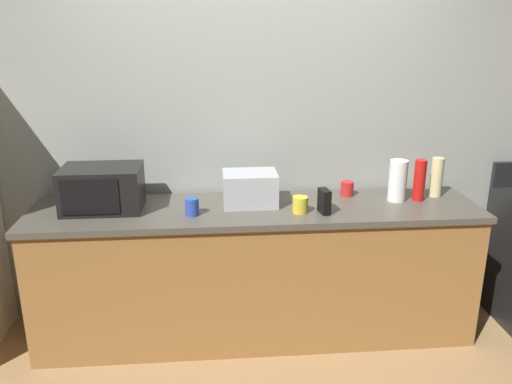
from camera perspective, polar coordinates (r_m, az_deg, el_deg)
ground_plane at (r=3.39m, az=0.62°, el=-18.48°), size 8.00×8.00×0.00m
back_wall at (r=3.60m, az=-0.58°, el=7.33°), size 6.40×0.10×2.70m
counter_run at (r=3.49m, az=0.00°, el=-8.59°), size 2.84×0.64×0.90m
microwave at (r=3.38m, az=-16.33°, el=0.38°), size 0.48×0.35×0.27m
toaster_oven at (r=3.34m, az=-0.66°, el=0.38°), size 0.34×0.26×0.21m
paper_towel_roll at (r=3.52m, az=15.12°, el=1.20°), size 0.12×0.12×0.27m
cordless_phone at (r=3.22m, az=7.41°, el=-1.01°), size 0.07×0.12×0.15m
bottle_hot_sauce at (r=3.57m, az=17.31°, el=1.23°), size 0.08×0.08×0.27m
bottle_hand_soap at (r=3.69m, az=19.00°, el=1.53°), size 0.08×0.08×0.26m
mug_blue at (r=3.19m, az=-6.95°, el=-1.59°), size 0.08×0.08×0.11m
mug_red at (r=3.58m, az=9.85°, el=0.36°), size 0.09×0.09×0.10m
mug_yellow at (r=3.22m, az=4.81°, el=-1.38°), size 0.10×0.10×0.10m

